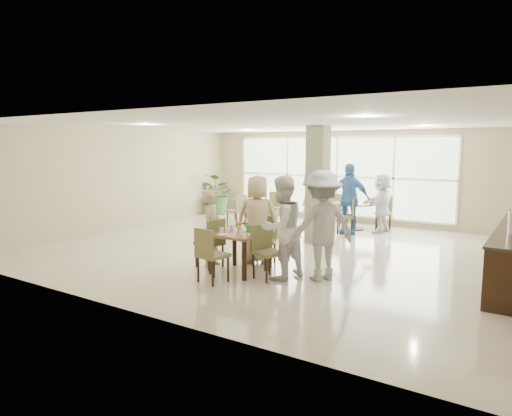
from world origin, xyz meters
The scene contains 19 objects.
ground centered at (0.00, 0.00, 0.00)m, with size 10.00×10.00×0.00m, color beige.
room_shell centered at (0.00, 0.00, 1.70)m, with size 10.00×10.00×10.00m.
window_bank centered at (-0.50, 4.46, 1.40)m, with size 7.00×0.04×7.00m.
column centered at (0.40, 1.20, 1.40)m, with size 0.45×0.45×2.80m, color #727854.
main_table centered at (0.36, -2.02, 0.65)m, with size 0.87×0.87×0.75m.
round_table_left centered at (-2.56, 2.69, 0.56)m, with size 1.03×1.03×0.75m.
round_table_right centered at (0.48, 3.42, 0.59)m, with size 1.19×1.19×0.75m.
chairs_main_table centered at (0.37, -2.04, 0.47)m, with size 1.92×2.02×0.95m.
chairs_table_left centered at (-2.52, 2.70, 0.47)m, with size 2.02×1.93×0.95m.
chairs_table_right centered at (0.53, 3.44, 0.47)m, with size 1.91×1.76×0.95m.
tabletop_clutter centered at (0.39, -2.04, 0.81)m, with size 0.73×0.79×0.21m.
potted_plant centered at (-4.51, 3.64, 0.70)m, with size 1.27×1.27×1.41m, color #306628.
teen_left centered at (-0.36, -1.91, 0.75)m, with size 0.54×0.36×1.49m, color tan.
teen_far centered at (0.26, -1.23, 0.88)m, with size 0.86×0.47×1.76m, color tan.
teen_right centered at (1.20, -1.91, 0.91)m, with size 0.88×0.69×1.82m, color white.
teen_standing centered at (1.82, -1.61, 0.96)m, with size 1.24×0.71×1.91m, color #A3A3A6.
adult_a centered at (0.60, 2.69, 0.94)m, with size 1.10×0.63×1.88m, color #3D71B7.
adult_b centered at (1.30, 3.32, 0.80)m, with size 1.49×0.64×1.60m, color white.
adult_standing centered at (-1.10, 3.85, 0.92)m, with size 0.67×0.44×1.84m, color tan.
Camera 1 is at (5.10, -8.73, 2.31)m, focal length 32.00 mm.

